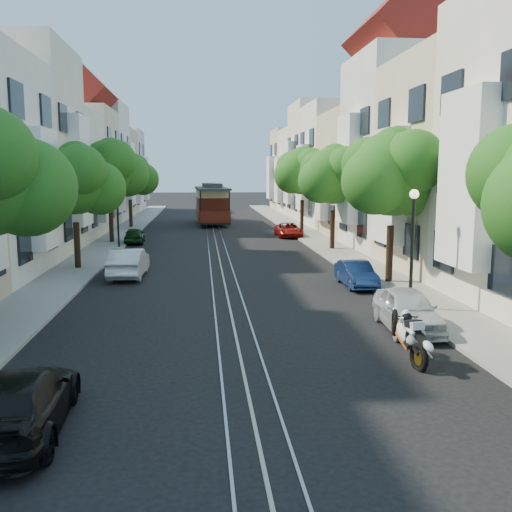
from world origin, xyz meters
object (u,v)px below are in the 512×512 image
object	(u,v)px
tree_e_b	(394,175)
parked_car_w_mid	(129,263)
parked_car_w_near	(19,403)
parked_car_e_far	(289,230)
tree_w_d	(130,176)
parked_car_e_mid	(356,274)
parked_car_w_far	(135,236)
tree_e_c	(334,177)
sportbike_rider	(409,334)
parked_car_e_near	(408,310)
tree_w_b	(75,182)
cable_car	(212,202)
tree_e_d	(303,172)
lamp_east	(413,231)
lamp_west	(117,204)
tree_w_c	(110,169)

from	to	relation	value
tree_e_b	parked_car_w_mid	xyz separation A→B (m)	(-11.66, 2.79, -4.05)
parked_car_w_near	parked_car_e_far	bearing A→B (deg)	-110.04
tree_w_d	parked_car_e_mid	size ratio (longest dim) A/B	1.98
parked_car_e_mid	parked_car_w_far	xyz separation A→B (m)	(-11.20, 16.15, 0.01)
tree_e_c	sportbike_rider	xyz separation A→B (m)	(-3.00, -21.33, -3.83)
parked_car_e_near	parked_car_e_far	bearing A→B (deg)	92.85
parked_car_w_near	tree_e_c	bearing A→B (deg)	-118.22
tree_w_b	tree_w_d	size ratio (longest dim) A/B	0.96
parked_car_w_mid	parked_car_w_far	size ratio (longest dim) A/B	1.27
parked_car_e_mid	cable_car	bearing A→B (deg)	99.40
tree_e_b	parked_car_e_mid	xyz separation A→B (m)	(-1.66, -0.46, -4.19)
cable_car	tree_e_d	bearing A→B (deg)	-51.24
sportbike_rider	tree_e_d	bearing A→B (deg)	75.33
tree_e_d	parked_car_e_near	size ratio (longest dim) A/B	1.81
parked_car_e_mid	sportbike_rider	bearing A→B (deg)	-98.67
tree_w_d	tree_w_b	bearing A→B (deg)	-90.00
lamp_east	parked_car_w_mid	world-z (taller)	lamp_east
lamp_east	parked_car_e_near	world-z (taller)	lamp_east
lamp_west	parked_car_e_far	world-z (taller)	lamp_west
parked_car_e_mid	parked_car_e_near	bearing A→B (deg)	-93.03
tree_e_b	sportbike_rider	bearing A→B (deg)	-106.22
tree_e_c	tree_w_c	bearing A→B (deg)	160.85
lamp_west	parked_car_e_far	bearing A→B (deg)	25.47
tree_w_c	parked_car_e_far	size ratio (longest dim) A/B	1.84
tree_w_b	lamp_east	distance (m)	16.81
parked_car_w_mid	tree_w_d	bearing A→B (deg)	-81.79
tree_w_c	tree_e_c	bearing A→B (deg)	-19.15
tree_w_b	parked_car_e_mid	distance (m)	14.39
tree_e_c	tree_w_d	bearing A→B (deg)	131.99
tree_w_d	parked_car_e_near	size ratio (longest dim) A/B	1.72
tree_e_d	cable_car	size ratio (longest dim) A/B	0.74
tree_w_d	sportbike_rider	xyz separation A→B (m)	(11.40, -37.33, -3.83)
tree_w_c	cable_car	xyz separation A→B (m)	(7.16, 14.19, -2.99)
parked_car_e_near	tree_w_b	bearing A→B (deg)	138.85
lamp_east	lamp_west	world-z (taller)	same
tree_e_b	cable_car	world-z (taller)	tree_e_b
tree_e_b	cable_car	xyz separation A→B (m)	(-7.24, 30.19, -2.65)
tree_e_b	parked_car_e_far	bearing A→B (deg)	95.08
tree_w_c	parked_car_w_near	xyz separation A→B (m)	(2.74, -29.53, -4.45)
tree_e_b	parked_car_w_near	size ratio (longest dim) A/B	1.58
tree_e_c	tree_e_d	distance (m)	11.00
lamp_west	parked_car_w_near	size ratio (longest dim) A/B	0.98
tree_e_d	parked_car_w_near	world-z (taller)	tree_e_d
tree_w_c	sportbike_rider	xyz separation A→B (m)	(11.40, -26.33, -4.30)
parked_car_e_near	parked_car_w_near	xyz separation A→B (m)	(-9.75, -6.24, -0.03)
parked_car_e_far	tree_w_c	bearing A→B (deg)	-169.12
tree_e_c	parked_car_w_far	distance (m)	14.28
tree_w_c	lamp_west	xyz separation A→B (m)	(0.84, -2.98, -2.22)
tree_e_d	lamp_east	xyz separation A→B (m)	(-0.96, -26.98, -2.02)
tree_e_b	tree_e_d	distance (m)	22.00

